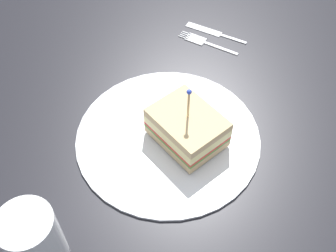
# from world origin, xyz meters

# --- Properties ---
(ground_plane) EXTENTS (1.04, 1.04, 0.02)m
(ground_plane) POSITION_xyz_m (0.00, 0.00, -0.01)
(ground_plane) COLOR black
(plate) EXTENTS (0.28, 0.28, 0.01)m
(plate) POSITION_xyz_m (0.00, 0.00, 0.00)
(plate) COLOR white
(plate) RESTS_ON ground_plane
(sandwich_half_center) EXTENTS (0.13, 0.12, 0.10)m
(sandwich_half_center) POSITION_xyz_m (0.01, 0.03, 0.03)
(sandwich_half_center) COLOR tan
(sandwich_half_center) RESTS_ON plate
(drink_glass) EXTENTS (0.07, 0.07, 0.09)m
(drink_glass) POSITION_xyz_m (0.16, -0.18, 0.04)
(drink_glass) COLOR silver
(drink_glass) RESTS_ON ground_plane
(fork) EXTENTS (0.08, 0.10, 0.00)m
(fork) POSITION_xyz_m (-0.21, 0.09, 0.00)
(fork) COLOR silver
(fork) RESTS_ON ground_plane
(knife) EXTENTS (0.08, 0.11, 0.00)m
(knife) POSITION_xyz_m (-0.24, 0.11, 0.00)
(knife) COLOR silver
(knife) RESTS_ON ground_plane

